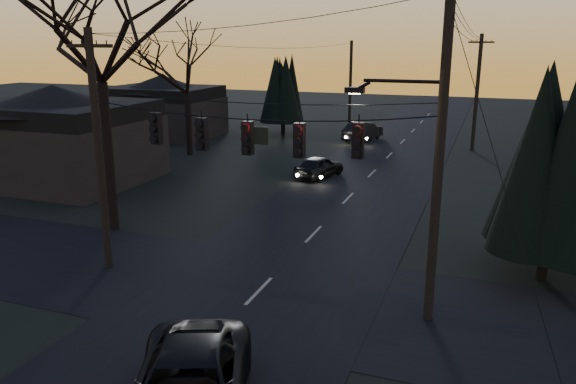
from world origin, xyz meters
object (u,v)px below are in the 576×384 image
(utility_pole_left, at_px, (109,267))
(bare_tree_left, at_px, (96,18))
(sedan_oncoming_b, at_px, (363,131))
(utility_pole_right, at_px, (427,319))
(evergreen_right, at_px, (556,162))
(sedan_oncoming_a, at_px, (319,167))
(utility_pole_far_l, at_px, (349,127))
(utility_pole_far_r, at_px, (472,151))

(utility_pole_left, distance_m, bare_tree_left, 9.98)
(utility_pole_left, relative_size, sedan_oncoming_b, 1.82)
(utility_pole_right, distance_m, evergreen_right, 6.90)
(sedan_oncoming_a, bearing_deg, utility_pole_far_l, -66.22)
(utility_pole_far_l, distance_m, sedan_oncoming_b, 7.15)
(utility_pole_far_l, distance_m, evergreen_right, 35.27)
(bare_tree_left, height_order, evergreen_right, bare_tree_left)
(utility_pole_right, xyz_separation_m, utility_pole_left, (-11.50, 0.00, 0.00))
(bare_tree_left, relative_size, evergreen_right, 1.77)
(sedan_oncoming_a, height_order, sedan_oncoming_b, sedan_oncoming_b)
(evergreen_right, bearing_deg, bare_tree_left, -177.91)
(sedan_oncoming_b, bearing_deg, utility_pole_far_l, -54.15)
(utility_pole_right, distance_m, bare_tree_left, 17.01)
(utility_pole_left, bearing_deg, sedan_oncoming_a, 78.72)
(bare_tree_left, bearing_deg, utility_pole_left, -55.70)
(sedan_oncoming_b, bearing_deg, evergreen_right, 128.31)
(utility_pole_far_r, height_order, sedan_oncoming_a, utility_pole_far_r)
(utility_pole_right, relative_size, bare_tree_left, 0.78)
(utility_pole_far_r, distance_m, sedan_oncoming_a, 14.67)
(sedan_oncoming_a, bearing_deg, sedan_oncoming_b, -73.62)
(evergreen_right, relative_size, sedan_oncoming_b, 1.54)
(utility_pole_left, relative_size, utility_pole_far_l, 1.06)
(utility_pole_right, height_order, utility_pole_far_l, utility_pole_right)
(utility_pole_far_r, bearing_deg, sedan_oncoming_b, 170.45)
(utility_pole_far_l, xyz_separation_m, bare_tree_left, (-2.50, -32.33, 8.94))
(utility_pole_right, relative_size, evergreen_right, 1.39)
(utility_pole_right, xyz_separation_m, bare_tree_left, (-14.00, 3.67, 8.94))
(utility_pole_far_l, bearing_deg, utility_pole_right, -72.28)
(utility_pole_right, height_order, sedan_oncoming_b, utility_pole_right)
(utility_pole_left, relative_size, bare_tree_left, 0.66)
(sedan_oncoming_a, distance_m, sedan_oncoming_b, 13.53)
(utility_pole_far_r, xyz_separation_m, bare_tree_left, (-14.00, -24.33, 8.94))
(utility_pole_far_r, relative_size, evergreen_right, 1.18)
(utility_pole_left, distance_m, utility_pole_far_r, 30.27)
(utility_pole_left, height_order, utility_pole_far_l, utility_pole_left)
(utility_pole_far_r, relative_size, utility_pole_far_l, 1.06)
(utility_pole_far_l, bearing_deg, utility_pole_far_r, -34.82)
(utility_pole_left, distance_m, sedan_oncoming_a, 16.27)
(utility_pole_right, relative_size, sedan_oncoming_b, 2.14)
(utility_pole_far_r, relative_size, bare_tree_left, 0.66)
(utility_pole_far_r, xyz_separation_m, evergreen_right, (3.38, -23.70, 4.20))
(bare_tree_left, distance_m, sedan_oncoming_a, 15.85)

